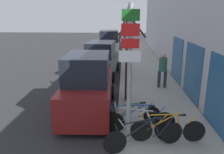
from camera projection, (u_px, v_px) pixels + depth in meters
name	position (u px, v px, depth m)	size (l,w,h in m)	color
ground_plane	(103.00, 81.00, 13.11)	(80.00, 80.00, 0.00)	#28282B
sidewalk_curb	(143.00, 69.00, 15.64)	(3.20, 32.00, 0.15)	#9E9B93
building_facade	(171.00, 24.00, 14.59)	(0.23, 32.00, 6.50)	#BCBCC1
signpost	(129.00, 72.00, 5.90)	(0.59, 0.15, 3.90)	#939399
bicycle_0	(145.00, 136.00, 6.02)	(2.25, 0.87, 0.90)	black
bicycle_1	(168.00, 130.00, 6.37)	(2.20, 0.44, 0.90)	black
bicycle_2	(139.00, 125.00, 6.65)	(2.16, 0.77, 0.92)	black
bicycle_3	(137.00, 120.00, 6.92)	(2.41, 0.44, 0.94)	black
bicycle_4	(132.00, 116.00, 7.26)	(1.95, 0.78, 0.84)	black
parked_car_0	(88.00, 87.00, 8.57)	(2.12, 4.41, 2.36)	maroon
parked_car_1	(102.00, 61.00, 13.86)	(2.19, 4.69, 2.22)	#51565B
parked_car_2	(109.00, 46.00, 19.65)	(2.07, 4.48, 2.54)	silver
pedestrian_near	(163.00, 68.00, 11.14)	(0.47, 0.40, 1.80)	#333338
street_tree	(128.00, 60.00, 9.24)	(1.48, 1.83, 3.96)	#3D2D23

